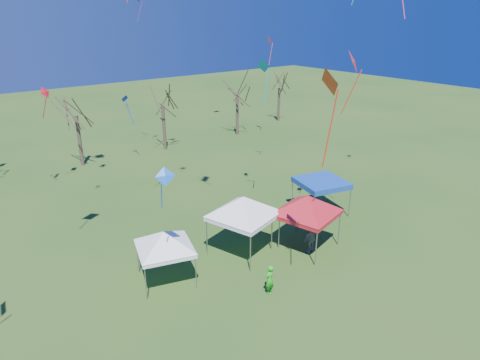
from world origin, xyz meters
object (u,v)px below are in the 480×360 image
object	(u,v)px
tree_2	(73,97)
tent_white_mid	(244,200)
person_green	(269,280)
tent_blue	(321,183)
person_grey	(311,238)
tree_3	(162,90)
tent_white_west	(164,235)
tree_4	(237,81)
tent_red	(308,199)
tree_5	(280,76)

from	to	relation	value
tree_2	tent_white_mid	distance (m)	21.37
tree_2	person_green	xyz separation A→B (m)	(0.63, -25.03, -5.51)
tent_blue	person_grey	distance (m)	5.71
tree_3	tent_white_west	distance (m)	23.70
tree_4	tent_red	bearing A→B (deg)	-118.74
tent_white_west	tent_white_mid	size ratio (longest dim) A/B	0.83
tree_4	tent_red	world-z (taller)	tree_4
tree_3	tree_5	world-z (taller)	tree_3
tree_2	tent_red	xyz separation A→B (m)	(5.34, -22.97, -3.17)
tree_3	tent_blue	bearing A→B (deg)	-86.43
tree_4	tent_white_west	size ratio (longest dim) A/B	2.17
tree_2	tent_white_west	xyz separation A→B (m)	(-2.86, -20.91, -3.59)
person_grey	person_green	world-z (taller)	person_grey
tree_5	tent_white_west	distance (m)	36.85
tree_2	tree_3	distance (m)	8.41
tree_4	tent_blue	size ratio (longest dim) A/B	2.12
tree_2	tree_4	bearing A→B (deg)	-1.22
tree_3	person_green	distance (m)	26.42
tree_3	tent_red	bearing A→B (deg)	-97.71
tent_white_mid	tree_5	bearing A→B (deg)	43.52
tree_3	tree_5	xyz separation A→B (m)	(17.69, 2.02, -0.35)
tree_5	tent_white_west	world-z (taller)	tree_5
tree_2	tent_red	bearing A→B (deg)	-76.92
tree_4	person_grey	size ratio (longest dim) A/B	4.19
tent_white_west	person_grey	world-z (taller)	tent_white_west
tent_white_mid	person_grey	distance (m)	4.57
tent_white_mid	person_grey	world-z (taller)	tent_white_mid
tree_4	tree_5	bearing A→B (deg)	13.85
tree_2	tent_blue	bearing A→B (deg)	-64.53
tree_2	tree_5	bearing A→B (deg)	3.70
tree_5	tent_white_mid	size ratio (longest dim) A/B	1.70
tree_5	tent_white_mid	bearing A→B (deg)	-136.48
tent_red	tent_blue	xyz separation A→B (m)	(4.30, 2.73, -0.92)
tent_white_west	person_green	world-z (taller)	tent_white_west
tree_4	person_grey	bearing A→B (deg)	-118.41
tree_2	tent_white_west	bearing A→B (deg)	-97.80
tree_2	tree_3	xyz separation A→B (m)	(8.40, -0.33, -0.21)
tree_4	tent_white_west	distance (m)	29.27
tent_white_west	tent_red	world-z (taller)	tent_red
person_grey	person_green	distance (m)	4.78
person_green	person_grey	bearing A→B (deg)	-174.19
tent_blue	tent_red	bearing A→B (deg)	-147.62
tent_red	tent_blue	size ratio (longest dim) A/B	1.15
tent_blue	tent_white_west	bearing A→B (deg)	-176.93
tree_3	tent_blue	distance (m)	20.31
tree_2	person_grey	size ratio (longest dim) A/B	4.35
tree_3	person_green	world-z (taller)	tree_3
tent_white_west	tent_white_mid	distance (m)	5.04
tree_5	person_green	world-z (taller)	tree_5
tree_5	tent_red	world-z (taller)	tree_5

